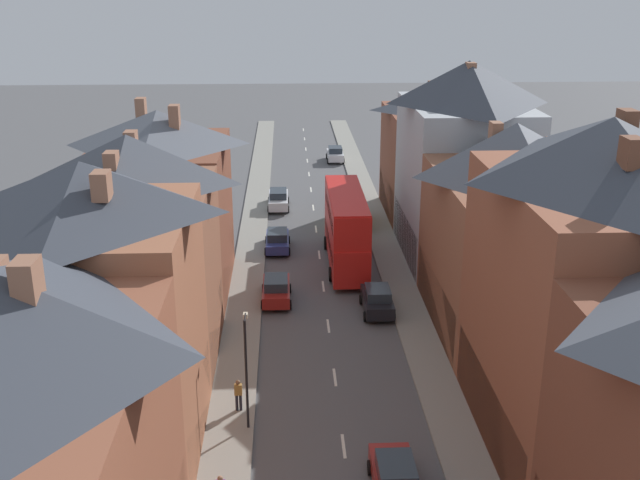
{
  "coord_description": "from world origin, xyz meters",
  "views": [
    {
      "loc": [
        -2.32,
        -15.95,
        19.55
      ],
      "look_at": [
        -0.0,
        34.69,
        1.63
      ],
      "focal_mm": 42.0,
      "sensor_mm": 36.0,
      "label": 1
    }
  ],
  "objects_px": {
    "car_near_blue": "(335,154)",
    "car_near_silver": "(277,240)",
    "car_parked_left_b": "(276,289)",
    "car_mid_white": "(395,477)",
    "car_parked_right_a": "(278,199)",
    "double_decker_bus_lead": "(346,227)",
    "pedestrian_mid_right": "(238,394)",
    "street_lamp": "(246,365)",
    "delivery_van": "(353,209)",
    "car_mid_black": "(377,300)"
  },
  "relations": [
    {
      "from": "car_parked_left_b",
      "to": "delivery_van",
      "type": "distance_m",
      "value": 16.51
    },
    {
      "from": "double_decker_bus_lead",
      "to": "car_near_blue",
      "type": "bearing_deg",
      "value": 87.64
    },
    {
      "from": "car_near_blue",
      "to": "car_near_silver",
      "type": "relative_size",
      "value": 0.93
    },
    {
      "from": "double_decker_bus_lead",
      "to": "car_mid_white",
      "type": "distance_m",
      "value": 25.28
    },
    {
      "from": "car_near_blue",
      "to": "car_near_silver",
      "type": "distance_m",
      "value": 29.08
    },
    {
      "from": "car_near_blue",
      "to": "car_mid_white",
      "type": "height_order",
      "value": "car_near_blue"
    },
    {
      "from": "car_mid_white",
      "to": "pedestrian_mid_right",
      "type": "distance_m",
      "value": 9.02
    },
    {
      "from": "double_decker_bus_lead",
      "to": "car_mid_white",
      "type": "relative_size",
      "value": 2.7
    },
    {
      "from": "car_near_silver",
      "to": "car_parked_right_a",
      "type": "height_order",
      "value": "car_parked_right_a"
    },
    {
      "from": "car_near_silver",
      "to": "car_parked_right_a",
      "type": "relative_size",
      "value": 0.91
    },
    {
      "from": "car_mid_white",
      "to": "car_near_silver",
      "type": "bearing_deg",
      "value": 99.76
    },
    {
      "from": "car_near_blue",
      "to": "car_parked_left_b",
      "type": "xyz_separation_m",
      "value": [
        -6.2,
        -37.89,
        -0.01
      ]
    },
    {
      "from": "car_parked_right_a",
      "to": "car_mid_white",
      "type": "distance_m",
      "value": 39.59
    },
    {
      "from": "car_mid_black",
      "to": "street_lamp",
      "type": "height_order",
      "value": "street_lamp"
    },
    {
      "from": "car_mid_white",
      "to": "street_lamp",
      "type": "bearing_deg",
      "value": 140.99
    },
    {
      "from": "car_near_blue",
      "to": "car_parked_right_a",
      "type": "xyz_separation_m",
      "value": [
        -6.2,
        -17.6,
        0.02
      ]
    },
    {
      "from": "car_parked_right_a",
      "to": "street_lamp",
      "type": "bearing_deg",
      "value": -91.92
    },
    {
      "from": "car_near_silver",
      "to": "car_parked_left_b",
      "type": "xyz_separation_m",
      "value": [
        0.0,
        -9.48,
        0.04
      ]
    },
    {
      "from": "car_parked_right_a",
      "to": "car_parked_left_b",
      "type": "relative_size",
      "value": 1.11
    },
    {
      "from": "car_parked_right_a",
      "to": "car_mid_white",
      "type": "height_order",
      "value": "car_parked_right_a"
    },
    {
      "from": "car_near_silver",
      "to": "car_parked_right_a",
      "type": "xyz_separation_m",
      "value": [
        -0.0,
        10.81,
        0.06
      ]
    },
    {
      "from": "car_parked_left_b",
      "to": "car_mid_white",
      "type": "distance_m",
      "value": 19.63
    },
    {
      "from": "street_lamp",
      "to": "car_mid_white",
      "type": "bearing_deg",
      "value": -39.01
    },
    {
      "from": "double_decker_bus_lead",
      "to": "pedestrian_mid_right",
      "type": "distance_m",
      "value": 20.18
    },
    {
      "from": "double_decker_bus_lead",
      "to": "car_mid_white",
      "type": "height_order",
      "value": "double_decker_bus_lead"
    },
    {
      "from": "car_parked_right_a",
      "to": "pedestrian_mid_right",
      "type": "relative_size",
      "value": 2.86
    },
    {
      "from": "car_parked_left_b",
      "to": "car_parked_right_a",
      "type": "bearing_deg",
      "value": 90.0
    },
    {
      "from": "car_near_silver",
      "to": "pedestrian_mid_right",
      "type": "xyz_separation_m",
      "value": [
        -1.65,
        -22.29,
        0.24
      ]
    },
    {
      "from": "car_mid_white",
      "to": "car_mid_black",
      "type": "bearing_deg",
      "value": 85.64
    },
    {
      "from": "double_decker_bus_lead",
      "to": "car_parked_right_a",
      "type": "xyz_separation_m",
      "value": [
        -4.89,
        14.09,
        -1.96
      ]
    },
    {
      "from": "double_decker_bus_lead",
      "to": "car_parked_right_a",
      "type": "relative_size",
      "value": 2.35
    },
    {
      "from": "car_near_blue",
      "to": "delivery_van",
      "type": "xyz_separation_m",
      "value": [
        0.0,
        -22.6,
        0.5
      ]
    },
    {
      "from": "pedestrian_mid_right",
      "to": "street_lamp",
      "type": "distance_m",
      "value": 2.61
    },
    {
      "from": "car_parked_right_a",
      "to": "car_mid_white",
      "type": "bearing_deg",
      "value": -82.89
    },
    {
      "from": "car_near_blue",
      "to": "pedestrian_mid_right",
      "type": "distance_m",
      "value": 51.3
    },
    {
      "from": "car_near_blue",
      "to": "delivery_van",
      "type": "distance_m",
      "value": 22.6
    },
    {
      "from": "car_parked_left_b",
      "to": "street_lamp",
      "type": "relative_size",
      "value": 0.75
    },
    {
      "from": "car_parked_right_a",
      "to": "double_decker_bus_lead",
      "type": "bearing_deg",
      "value": -70.86
    },
    {
      "from": "car_mid_white",
      "to": "delivery_van",
      "type": "distance_m",
      "value": 34.32
    },
    {
      "from": "car_parked_right_a",
      "to": "street_lamp",
      "type": "xyz_separation_m",
      "value": [
        -1.15,
        -34.39,
        2.38
      ]
    },
    {
      "from": "double_decker_bus_lead",
      "to": "car_mid_black",
      "type": "xyz_separation_m",
      "value": [
        1.31,
        -8.16,
        -1.97
      ]
    },
    {
      "from": "car_mid_white",
      "to": "pedestrian_mid_right",
      "type": "height_order",
      "value": "pedestrian_mid_right"
    },
    {
      "from": "car_near_silver",
      "to": "car_mid_black",
      "type": "relative_size",
      "value": 1.06
    },
    {
      "from": "car_near_silver",
      "to": "car_parked_left_b",
      "type": "height_order",
      "value": "car_parked_left_b"
    },
    {
      "from": "car_parked_left_b",
      "to": "pedestrian_mid_right",
      "type": "bearing_deg",
      "value": -97.35
    },
    {
      "from": "pedestrian_mid_right",
      "to": "car_near_silver",
      "type": "bearing_deg",
      "value": 85.76
    },
    {
      "from": "car_near_blue",
      "to": "delivery_van",
      "type": "bearing_deg",
      "value": -90.0
    },
    {
      "from": "car_parked_left_b",
      "to": "car_mid_black",
      "type": "bearing_deg",
      "value": -17.62
    },
    {
      "from": "car_mid_black",
      "to": "pedestrian_mid_right",
      "type": "bearing_deg",
      "value": -125.92
    },
    {
      "from": "car_parked_right_a",
      "to": "pedestrian_mid_right",
      "type": "height_order",
      "value": "pedestrian_mid_right"
    }
  ]
}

